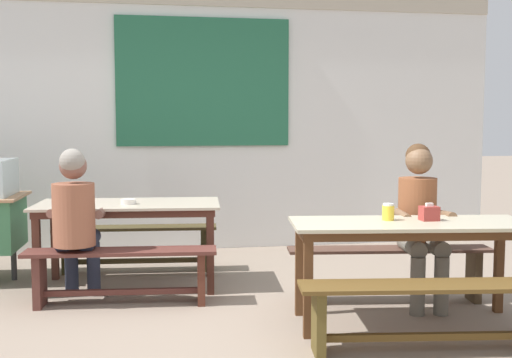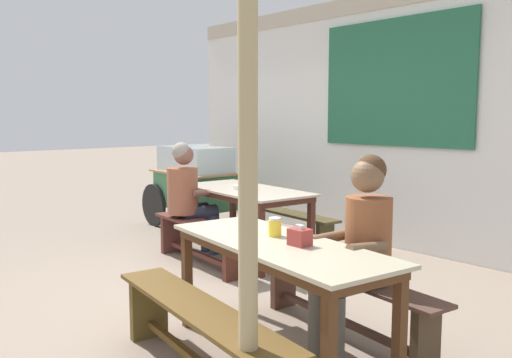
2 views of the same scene
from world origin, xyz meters
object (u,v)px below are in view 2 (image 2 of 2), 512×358
object	(u,v)px
dining_table_far	(245,196)
dining_table_near	(278,254)
wooden_support_post	(248,196)
food_cart	(194,180)
bench_far_front	(200,236)
bench_near_front	(199,330)
condiment_jar	(275,227)
soup_bowl	(239,187)
tissue_box	(300,237)
bench_near_back	(344,296)
person_right_near_table	(360,241)
person_left_back_turned	(188,192)
bench_far_back	(285,223)

from	to	relation	value
dining_table_far	dining_table_near	bearing A→B (deg)	-35.06
wooden_support_post	food_cart	bearing A→B (deg)	148.34
bench_far_front	bench_near_front	xyz separation A→B (m)	(1.97, -1.40, 0.00)
bench_far_front	condiment_jar	xyz separation A→B (m)	(1.91, -0.75, 0.50)
soup_bowl	wooden_support_post	xyz separation A→B (m)	(2.52, -2.01, 0.39)
tissue_box	soup_bowl	bearing A→B (deg)	149.14
dining_table_far	condiment_jar	size ratio (longest dim) A/B	13.41
bench_far_front	bench_near_front	world-z (taller)	same
bench_near_back	condiment_jar	distance (m)	0.72
person_right_near_table	condiment_jar	world-z (taller)	person_right_near_table
bench_near_back	person_left_back_turned	distance (m)	2.52
bench_near_back	condiment_jar	bearing A→B (deg)	-113.56
tissue_box	person_left_back_turned	bearing A→B (deg)	160.39
dining_table_far	bench_far_front	size ratio (longest dim) A/B	1.08
dining_table_far	condiment_jar	xyz separation A→B (m)	(1.86, -1.30, 0.14)
bench_near_back	soup_bowl	size ratio (longest dim) A/B	12.46
condiment_jar	tissue_box	bearing A→B (deg)	-12.02
food_cart	dining_table_near	bearing A→B (deg)	-27.19
dining_table_near	person_right_near_table	world-z (taller)	person_right_near_table
bench_near_front	food_cart	distance (m)	4.25
bench_far_front	soup_bowl	world-z (taller)	soup_bowl
person_right_near_table	person_left_back_turned	bearing A→B (deg)	169.72
bench_far_back	food_cart	size ratio (longest dim) A/B	0.99
bench_near_front	tissue_box	bearing A→B (deg)	69.38
bench_far_back	bench_near_front	world-z (taller)	same
bench_far_front	tissue_box	bearing A→B (deg)	-20.23
dining_table_near	bench_near_back	distance (m)	0.67
person_left_back_turned	bench_near_front	bearing A→B (deg)	-32.79
dining_table_near	bench_far_back	world-z (taller)	dining_table_near
dining_table_far	bench_near_back	world-z (taller)	dining_table_far
dining_table_near	soup_bowl	bearing A→B (deg)	146.58
tissue_box	wooden_support_post	size ratio (longest dim) A/B	0.05
food_cart	soup_bowl	size ratio (longest dim) A/B	12.05
tissue_box	condiment_jar	xyz separation A→B (m)	(-0.28, 0.06, 0.01)
food_cart	wooden_support_post	bearing A→B (deg)	-31.66
bench_far_back	dining_table_near	bearing A→B (deg)	-45.15
bench_far_back	wooden_support_post	world-z (taller)	wooden_support_post
bench_far_front	bench_near_front	size ratio (longest dim) A/B	0.88
person_right_near_table	soup_bowl	xyz separation A→B (m)	(-2.26, 0.86, 0.04)
bench_far_back	person_right_near_table	world-z (taller)	person_right_near_table
dining_table_near	bench_near_front	size ratio (longest dim) A/B	1.01
bench_far_front	soup_bowl	xyz separation A→B (m)	(0.05, 0.47, 0.46)
bench_near_front	soup_bowl	size ratio (longest dim) A/B	13.12
person_right_near_table	bench_far_back	bearing A→B (deg)	145.94
food_cart	soup_bowl	bearing A→B (deg)	-18.25
bench_near_back	tissue_box	bearing A→B (deg)	-81.03
tissue_box	bench_far_front	bearing A→B (deg)	159.77
bench_far_back	food_cart	bearing A→B (deg)	-175.63
bench_far_back	soup_bowl	bearing A→B (deg)	-93.75
person_right_near_table	person_left_back_turned	world-z (taller)	person_right_near_table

